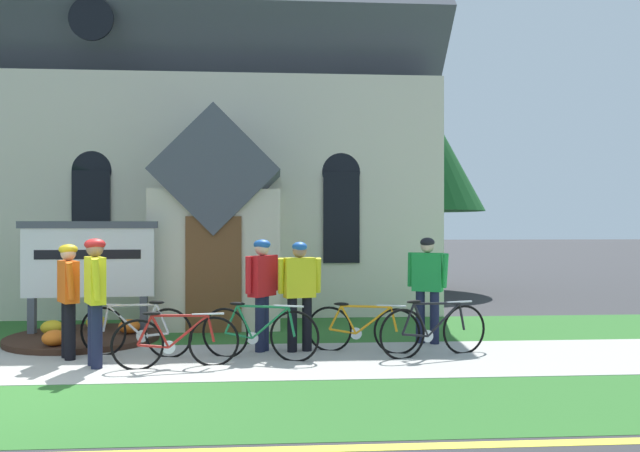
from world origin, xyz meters
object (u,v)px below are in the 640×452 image
object	(u,v)px
cyclist_in_blue_jersey	(300,287)
cyclist_in_red_jersey	(68,292)
bicycle_green	(433,330)
bicycle_white	(136,330)
cyclist_in_orange_jersey	(427,281)
cyclist_in_yellow_jersey	(95,291)
cyclist_in_white_jersey	(262,285)
church_sign	(89,262)
roadside_conifer	(409,141)
bicycle_red	(176,341)
bicycle_yellow	(259,333)
bicycle_black	(362,328)

from	to	relation	value
cyclist_in_blue_jersey	cyclist_in_red_jersey	bearing A→B (deg)	-175.06
bicycle_green	bicycle_white	xyz separation A→B (m)	(-4.39, 0.30, -0.01)
cyclist_in_orange_jersey	cyclist_in_yellow_jersey	size ratio (longest dim) A/B	0.99
bicycle_white	cyclist_in_blue_jersey	world-z (taller)	cyclist_in_blue_jersey
cyclist_in_white_jersey	bicycle_white	bearing A→B (deg)	-173.72
church_sign	roadside_conifer	world-z (taller)	roadside_conifer
bicycle_red	roadside_conifer	distance (m)	11.51
bicycle_yellow	cyclist_in_yellow_jersey	bearing A→B (deg)	-170.61
church_sign	bicycle_red	distance (m)	3.15
church_sign	cyclist_in_red_jersey	bearing A→B (deg)	-82.48
bicycle_white	cyclist_in_yellow_jersey	distance (m)	1.03
bicycle_green	cyclist_in_red_jersey	xyz separation A→B (m)	(-5.32, 0.16, 0.58)
bicycle_white	cyclist_in_red_jersey	xyz separation A→B (m)	(-0.93, -0.14, 0.59)
church_sign	bicycle_white	world-z (taller)	church_sign
bicycle_green	cyclist_in_yellow_jersey	xyz separation A→B (m)	(-4.78, -0.39, 0.65)
bicycle_yellow	cyclist_in_yellow_jersey	world-z (taller)	cyclist_in_yellow_jersey
bicycle_red	cyclist_in_yellow_jersey	bearing A→B (deg)	174.92
bicycle_white	cyclist_in_white_jersey	size ratio (longest dim) A/B	1.01
cyclist_in_red_jersey	cyclist_in_white_jersey	distance (m)	2.80
bicycle_black	church_sign	bearing A→B (deg)	161.45
cyclist_in_red_jersey	cyclist_in_blue_jersey	bearing A→B (deg)	4.94
cyclist_in_orange_jersey	cyclist_in_red_jersey	bearing A→B (deg)	-171.71
cyclist_in_blue_jersey	cyclist_in_orange_jersey	world-z (taller)	cyclist_in_orange_jersey
cyclist_in_red_jersey	cyclist_in_white_jersey	world-z (taller)	cyclist_in_white_jersey
bicycle_yellow	cyclist_in_white_jersey	world-z (taller)	cyclist_in_white_jersey
bicycle_green	cyclist_in_yellow_jersey	world-z (taller)	cyclist_in_yellow_jersey
bicycle_black	cyclist_in_yellow_jersey	size ratio (longest dim) A/B	0.96
cyclist_in_white_jersey	cyclist_in_orange_jersey	bearing A→B (deg)	9.51
bicycle_yellow	cyclist_in_blue_jersey	world-z (taller)	cyclist_in_blue_jersey
bicycle_white	roadside_conifer	world-z (taller)	roadside_conifer
cyclist_in_white_jersey	cyclist_in_yellow_jersey	size ratio (longest dim) A/B	0.98
bicycle_black	bicycle_red	bearing A→B (deg)	-162.57
bicycle_white	cyclist_in_white_jersey	distance (m)	1.97
cyclist_in_blue_jersey	cyclist_in_yellow_jersey	bearing A→B (deg)	-163.47
cyclist_in_yellow_jersey	roadside_conifer	world-z (taller)	roadside_conifer
bicycle_green	cyclist_in_white_jersey	world-z (taller)	cyclist_in_white_jersey
church_sign	bicycle_green	xyz separation A→B (m)	(5.54, -1.87, -0.92)
bicycle_white	roadside_conifer	xyz separation A→B (m)	(5.95, 8.63, 4.03)
bicycle_green	cyclist_in_blue_jersey	size ratio (longest dim) A/B	1.03
bicycle_yellow	cyclist_in_red_jersey	size ratio (longest dim) A/B	1.03
cyclist_in_yellow_jersey	roadside_conifer	bearing A→B (deg)	55.75
cyclist_in_orange_jersey	cyclist_in_white_jersey	bearing A→B (deg)	-170.49
cyclist_in_orange_jersey	cyclist_in_yellow_jersey	bearing A→B (deg)	-164.77
church_sign	bicycle_yellow	distance (m)	3.64
bicycle_yellow	church_sign	bearing A→B (deg)	147.49
bicycle_white	bicycle_black	bearing A→B (deg)	0.87
bicycle_red	bicycle_white	bearing A→B (deg)	131.90
bicycle_white	bicycle_black	world-z (taller)	bicycle_white
bicycle_white	cyclist_in_white_jersey	xyz separation A→B (m)	(1.85, 0.20, 0.63)
bicycle_red	cyclist_in_white_jersey	bearing A→B (deg)	40.86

